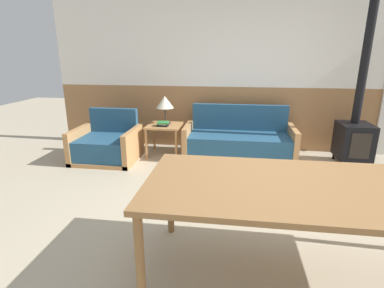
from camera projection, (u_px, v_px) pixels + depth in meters
name	position (u px, v px, depth m)	size (l,w,h in m)	color
ground_plane	(275.00, 230.00, 2.89)	(16.00, 16.00, 0.00)	#B2A58C
wall_back	(262.00, 71.00, 4.99)	(7.20, 0.06, 2.70)	#996B42
couch	(239.00, 143.00, 4.82)	(1.73, 0.76, 0.82)	#B27F4C
armchair	(107.00, 146.00, 4.74)	(0.96, 0.82, 0.77)	#B27F4C
side_table	(164.00, 130.00, 4.93)	(0.55, 0.55, 0.51)	#B27F4C
table_lamp	(165.00, 103.00, 4.90)	(0.29, 0.29, 0.46)	#262628
book_stack	(163.00, 124.00, 4.80)	(0.19, 0.18, 0.07)	black
dining_table	(297.00, 192.00, 2.09)	(2.14, 1.04, 0.76)	olive
wood_stove	(355.00, 128.00, 4.46)	(0.45, 0.54, 2.46)	black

